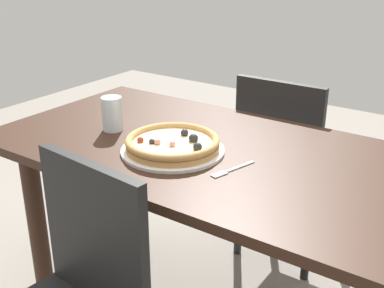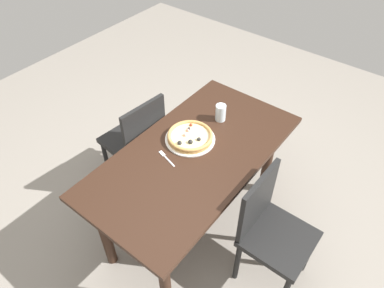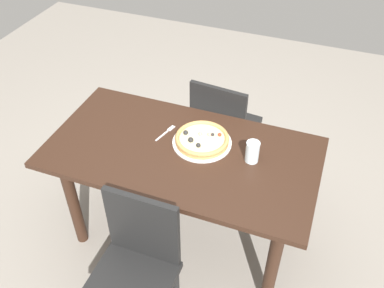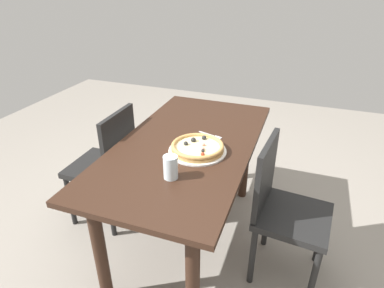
% 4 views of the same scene
% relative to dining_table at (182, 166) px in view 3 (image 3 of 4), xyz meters
% --- Properties ---
extents(ground_plane, '(6.00, 6.00, 0.00)m').
position_rel_dining_table_xyz_m(ground_plane, '(0.00, 0.00, -0.64)').
color(ground_plane, gray).
extents(dining_table, '(1.49, 0.78, 0.76)m').
position_rel_dining_table_xyz_m(dining_table, '(0.00, 0.00, 0.00)').
color(dining_table, '#331E14').
rests_on(dining_table, ground).
extents(chair_near, '(0.40, 0.40, 0.87)m').
position_rel_dining_table_xyz_m(chair_near, '(-0.01, -0.61, -0.16)').
color(chair_near, black).
rests_on(chair_near, ground).
extents(chair_far, '(0.44, 0.44, 0.87)m').
position_rel_dining_table_xyz_m(chair_far, '(0.06, 0.61, -0.16)').
color(chair_far, black).
rests_on(chair_far, ground).
extents(plate, '(0.33, 0.33, 0.01)m').
position_rel_dining_table_xyz_m(plate, '(0.08, 0.10, 0.13)').
color(plate, white).
rests_on(plate, dining_table).
extents(pizza, '(0.30, 0.30, 0.05)m').
position_rel_dining_table_xyz_m(pizza, '(0.08, 0.10, 0.15)').
color(pizza, tan).
rests_on(pizza, plate).
extents(fork, '(0.06, 0.16, 0.00)m').
position_rel_dining_table_xyz_m(fork, '(-0.14, 0.12, 0.12)').
color(fork, silver).
rests_on(fork, dining_table).
extents(drinking_glass, '(0.07, 0.07, 0.12)m').
position_rel_dining_table_xyz_m(drinking_glass, '(0.38, 0.06, 0.18)').
color(drinking_glass, silver).
rests_on(drinking_glass, dining_table).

